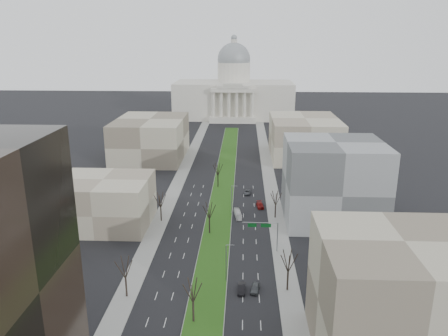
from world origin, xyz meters
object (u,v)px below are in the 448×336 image
(car_grey_near, at_px, (255,288))
(box_van, at_px, (238,214))
(car_black, at_px, (242,288))
(car_grey_far, at_px, (247,192))
(car_red, at_px, (260,205))

(car_grey_near, height_order, box_van, box_van)
(car_black, bearing_deg, car_grey_near, 6.80)
(car_grey_far, bearing_deg, box_van, -90.35)
(car_red, height_order, box_van, box_van)
(car_grey_near, height_order, car_black, car_black)
(car_black, xyz_separation_m, car_red, (5.64, 49.49, -0.01))
(car_red, distance_m, car_grey_far, 13.08)
(car_red, bearing_deg, car_grey_near, -99.30)
(car_grey_far, distance_m, box_van, 20.90)
(car_black, relative_size, car_red, 0.89)
(car_black, xyz_separation_m, car_grey_far, (1.64, 61.94, -0.09))
(car_black, height_order, box_van, box_van)
(car_grey_near, bearing_deg, box_van, 105.63)
(car_red, xyz_separation_m, car_grey_far, (-4.00, 12.45, -0.09))
(car_grey_near, relative_size, car_red, 0.83)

